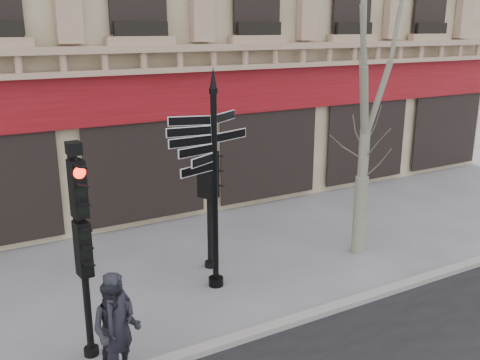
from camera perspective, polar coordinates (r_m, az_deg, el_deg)
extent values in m
plane|color=#5C5C61|center=(11.25, -0.80, -12.57)|extent=(80.00, 80.00, 0.00)
cube|color=gray|center=(10.19, 3.16, -15.53)|extent=(80.00, 0.25, 0.12)
cube|color=maroon|center=(14.46, -10.37, 8.67)|extent=(28.00, 0.25, 1.30)
cube|color=tan|center=(14.16, -10.24, 12.47)|extent=(28.00, 0.35, 0.74)
cylinder|color=black|center=(11.02, -2.71, -1.55)|extent=(0.13, 0.13, 4.13)
cylinder|color=black|center=(11.76, -2.58, -10.75)|extent=(0.32, 0.32, 0.18)
cone|color=black|center=(10.55, -2.88, 10.91)|extent=(0.14, 0.14, 0.41)
cylinder|color=black|center=(9.12, -16.33, -8.50)|extent=(0.12, 0.12, 3.40)
cylinder|color=black|center=(9.89, -15.56, -17.16)|extent=(0.25, 0.25, 0.14)
cube|color=black|center=(9.01, -16.46, -6.95)|extent=(0.43, 0.33, 0.92)
cube|color=black|center=(8.68, -16.98, -0.84)|extent=(0.43, 0.33, 0.92)
sphere|color=#FF0C05|center=(8.62, -17.11, 0.73)|extent=(0.19, 0.19, 0.19)
cube|color=black|center=(8.53, -17.32, 3.26)|extent=(0.24, 0.29, 0.19)
cylinder|color=black|center=(12.12, -3.26, -3.26)|extent=(0.13, 0.13, 2.78)
cylinder|color=black|center=(12.62, -3.17, -8.89)|extent=(0.29, 0.29, 0.16)
cube|color=black|center=(11.87, -3.33, 0.67)|extent=(0.56, 0.48, 1.06)
cylinder|color=gray|center=(13.37, 12.65, -3.66)|extent=(0.32, 0.32, 1.94)
cylinder|color=gray|center=(12.96, 13.05, 2.61)|extent=(0.25, 0.25, 1.24)
imported|color=black|center=(8.90, -12.79, -14.79)|extent=(0.77, 0.73, 1.77)
imported|color=black|center=(8.87, -13.06, -15.30)|extent=(1.01, 0.94, 1.67)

